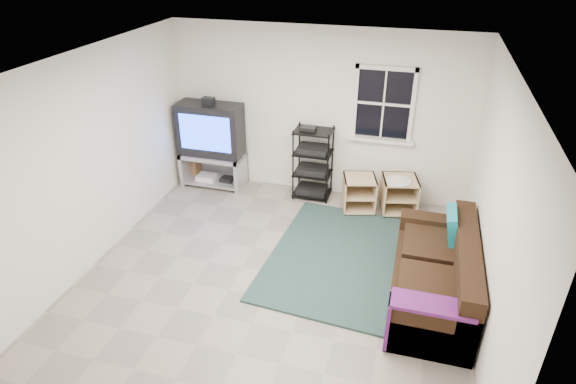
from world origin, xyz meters
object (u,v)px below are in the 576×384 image
(side_table_left, at_px, (359,192))
(side_table_right, at_px, (399,192))
(av_rack, at_px, (313,167))
(sofa, at_px, (436,277))
(tv_unit, at_px, (212,138))

(side_table_left, xyz_separation_m, side_table_right, (0.58, 0.10, 0.03))
(av_rack, height_order, side_table_left, av_rack)
(av_rack, distance_m, side_table_left, 0.82)
(side_table_right, distance_m, sofa, 1.99)
(av_rack, xyz_separation_m, side_table_left, (0.76, -0.21, -0.21))
(av_rack, relative_size, sofa, 0.59)
(tv_unit, distance_m, sofa, 4.11)
(tv_unit, bearing_deg, sofa, -28.99)
(av_rack, distance_m, side_table_right, 1.36)
(side_table_right, bearing_deg, av_rack, 175.20)
(sofa, bearing_deg, tv_unit, 151.01)
(tv_unit, distance_m, side_table_right, 3.05)
(tv_unit, xyz_separation_m, av_rack, (1.66, 0.05, -0.32))
(side_table_left, bearing_deg, tv_unit, 176.15)
(sofa, bearing_deg, side_table_right, 106.34)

